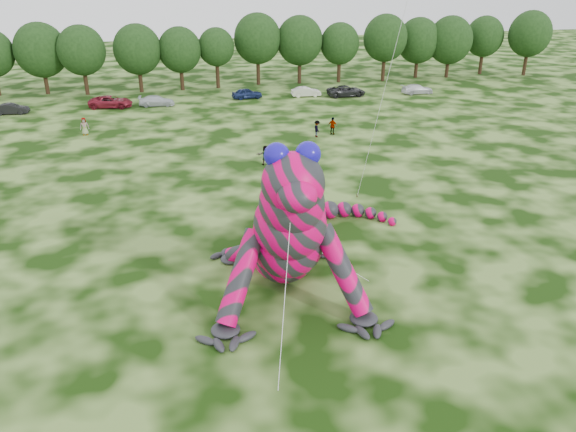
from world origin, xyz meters
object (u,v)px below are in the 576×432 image
at_px(car_2, 111,102).
at_px(car_3, 157,101).
at_px(inflatable_gecko, 280,199).
at_px(tree_10, 258,49).
at_px(spectator_4, 84,126).
at_px(car_1, 11,109).
at_px(tree_14, 418,48).
at_px(tree_15, 449,47).
at_px(tree_9, 217,58).
at_px(car_6, 346,91).
at_px(tree_13, 385,48).
at_px(car_5, 306,92).
at_px(spectator_2, 317,129).
at_px(tree_6, 83,60).
at_px(tree_16, 483,45).
at_px(tree_11, 300,50).
at_px(tree_8, 180,59).
at_px(tree_5, 42,59).
at_px(spectator_5, 265,155).
at_px(tree_17, 529,43).
at_px(tree_12, 340,53).
at_px(car_7, 417,89).
at_px(tree_7, 138,58).
at_px(car_4, 247,93).

distance_m(car_2, car_3, 5.76).
relative_size(inflatable_gecko, tree_10, 1.77).
bearing_deg(spectator_4, car_1, 124.26).
height_order(tree_14, tree_15, tree_15).
bearing_deg(tree_10, car_2, -152.39).
distance_m(tree_9, car_6, 19.86).
xyz_separation_m(tree_13, car_5, (-14.81, -8.72, -4.39)).
relative_size(tree_13, spectator_2, 5.69).
height_order(tree_10, car_2, tree_10).
relative_size(car_5, spectator_2, 2.29).
bearing_deg(car_6, tree_6, 74.90).
height_order(tree_6, car_5, tree_6).
height_order(tree_16, car_6, tree_16).
xyz_separation_m(tree_11, tree_15, (24.69, -0.42, -0.22)).
relative_size(tree_8, tree_10, 0.85).
distance_m(tree_5, tree_9, 24.22).
relative_size(car_2, spectator_5, 3.02).
height_order(tree_13, car_6, tree_13).
bearing_deg(tree_9, tree_14, 2.43).
bearing_deg(tree_17, tree_11, 177.70).
bearing_deg(tree_10, tree_12, -3.80).
relative_size(tree_8, spectator_4, 4.76).
xyz_separation_m(tree_9, spectator_5, (0.30, -36.57, -3.43)).
xyz_separation_m(inflatable_gecko, spectator_2, (9.79, 27.25, -3.76)).
height_order(tree_15, car_3, tree_15).
relative_size(tree_13, car_7, 2.22).
distance_m(tree_11, tree_14, 19.69).
bearing_deg(tree_7, spectator_5, -72.38).
distance_m(tree_12, spectator_5, 41.56).
xyz_separation_m(tree_7, car_7, (38.33, -10.08, -4.08)).
height_order(tree_12, spectator_4, tree_12).
bearing_deg(tree_10, car_3, -143.62).
relative_size(tree_7, spectator_4, 5.05).
relative_size(tree_6, car_4, 2.30).
bearing_deg(spectator_5, tree_14, -123.19).
distance_m(car_5, car_6, 5.63).
relative_size(tree_13, car_5, 2.48).
xyz_separation_m(inflatable_gecko, tree_10, (8.79, 57.28, 0.60)).
bearing_deg(tree_6, tree_15, 1.11).
xyz_separation_m(tree_15, car_7, (-10.23, -11.05, -4.16)).
height_order(tree_17, car_3, tree_17).
bearing_deg(spectator_2, tree_9, 9.97).
xyz_separation_m(car_1, car_3, (17.43, 0.65, -0.01)).
xyz_separation_m(inflatable_gecko, car_4, (5.51, 47.70, -3.95)).
height_order(tree_17, spectator_2, tree_17).
height_order(inflatable_gecko, car_3, inflatable_gecko).
relative_size(car_3, car_7, 1.00).
distance_m(tree_5, tree_16, 68.58).
relative_size(inflatable_gecko, car_6, 3.47).
height_order(tree_12, car_4, tree_12).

